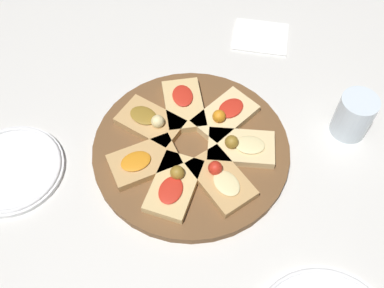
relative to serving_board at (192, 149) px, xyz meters
name	(u,v)px	position (x,y,z in m)	size (l,w,h in m)	color
ground_plane	(192,152)	(0.00, 0.00, -0.01)	(3.00, 3.00, 0.00)	silver
serving_board	(192,149)	(0.00, 0.00, 0.00)	(0.40, 0.40, 0.02)	brown
focaccia_slice_0	(242,147)	(-0.10, 0.01, 0.02)	(0.14, 0.09, 0.04)	#E5C689
focaccia_slice_1	(226,115)	(-0.07, -0.07, 0.02)	(0.15, 0.15, 0.04)	#E5C689
focaccia_slice_2	(185,105)	(0.02, -0.10, 0.02)	(0.10, 0.14, 0.02)	#DBB775
focaccia_slice_3	(151,122)	(0.08, -0.05, 0.02)	(0.15, 0.14, 0.04)	tan
focaccia_slice_4	(145,161)	(0.09, 0.04, 0.02)	(0.15, 0.13, 0.02)	tan
focaccia_slice_5	(175,185)	(0.03, 0.09, 0.02)	(0.12, 0.15, 0.04)	#DBB775
focaccia_slice_6	(222,179)	(-0.06, 0.08, 0.02)	(0.14, 0.15, 0.04)	tan
plate_right	(12,169)	(0.36, 0.04, 0.00)	(0.21, 0.21, 0.02)	white
water_glass	(355,116)	(-0.33, -0.05, 0.04)	(0.08, 0.08, 0.10)	silver
napkin_stack	(262,36)	(-0.17, -0.33, -0.01)	(0.13, 0.11, 0.01)	white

